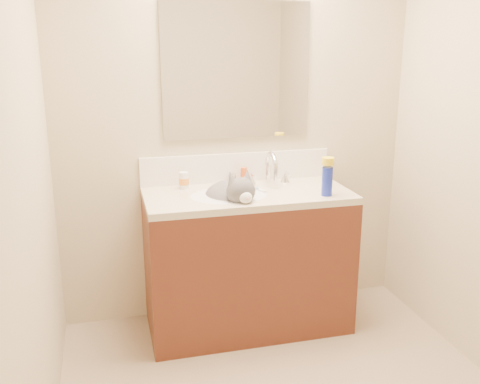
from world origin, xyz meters
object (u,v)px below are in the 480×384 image
basin (229,207)px  cat (232,199)px  amber_bottle (244,175)px  vanity_cabinet (248,264)px  pill_bottle (184,180)px  silver_jar (232,179)px  faucet (270,171)px  spray_can (327,181)px

basin → cat: (0.02, 0.00, 0.05)m
basin → amber_bottle: 0.31m
vanity_cabinet → pill_bottle: bearing=153.0°
pill_bottle → silver_jar: pill_bottle is taller
faucet → silver_jar: faucet is taller
faucet → pill_bottle: size_ratio=2.80×
cat → silver_jar: 0.25m
vanity_cabinet → basin: 0.40m
basin → pill_bottle: size_ratio=4.49×
vanity_cabinet → silver_jar: silver_jar is taller
silver_jar → spray_can: (0.46, -0.39, 0.05)m
basin → pill_bottle: bearing=137.7°
faucet → cat: 0.34m
vanity_cabinet → spray_can: spray_can is taller
amber_bottle → spray_can: bearing=-45.1°
silver_jar → spray_can: size_ratio=0.36×
silver_jar → spray_can: bearing=-40.2°
basin → cat: 0.05m
cat → silver_jar: (0.06, 0.24, 0.05)m
faucet → pill_bottle: (-0.53, 0.04, -0.04)m
basin → cat: size_ratio=1.00×
pill_bottle → spray_can: size_ratio=0.60×
cat → spray_can: 0.55m
amber_bottle → basin: bearing=-122.0°
basin → silver_jar: silver_jar is taller
vanity_cabinet → cat: cat is taller
basin → spray_can: bearing=-15.0°
vanity_cabinet → silver_jar: 0.53m
vanity_cabinet → cat: size_ratio=2.67×
vanity_cabinet → spray_can: 0.70m
vanity_cabinet → cat: (-0.10, -0.03, 0.43)m
faucet → spray_can: faucet is taller
faucet → basin: bearing=-150.9°
vanity_cabinet → silver_jar: (-0.04, 0.22, 0.48)m
vanity_cabinet → faucet: bearing=37.3°
vanity_cabinet → silver_jar: bearing=101.5°
cat → spray_can: bearing=-25.3°
basin → faucet: size_ratio=1.61×
basin → faucet: faucet is taller
vanity_cabinet → faucet: faucet is taller
pill_bottle → silver_jar: size_ratio=1.68×
pill_bottle → spray_can: spray_can is taller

